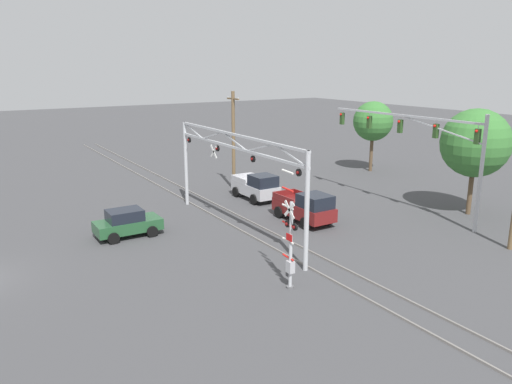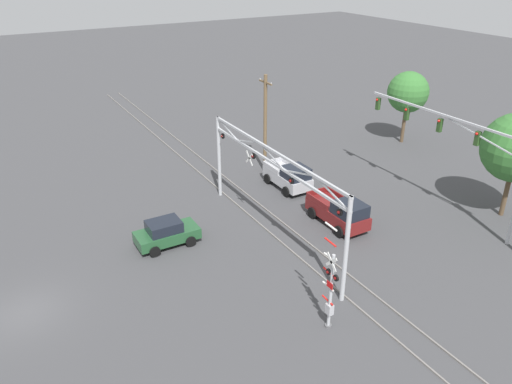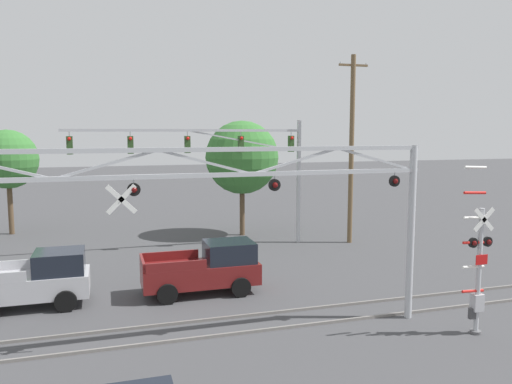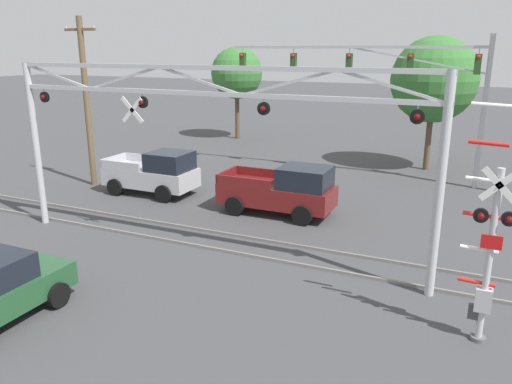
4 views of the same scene
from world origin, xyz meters
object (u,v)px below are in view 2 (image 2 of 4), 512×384
Objects in this scene: crossing_signal_mast at (330,291)px; utility_pole_left at (265,123)px; sedan_waiting at (166,233)px; background_tree_far_left_verge at (408,92)px; pickup_truck_lead at (340,212)px; pickup_truck_following at (289,176)px; crossing_gantry at (271,177)px; traffic_signal_span at (470,146)px.

utility_pole_left reaches higher than crossing_signal_mast.
sedan_waiting is 0.48× the size of utility_pole_left.
crossing_signal_mast is at bearing -51.91° from background_tree_far_left_verge.
pickup_truck_following is at bearing 177.59° from pickup_truck_lead.
background_tree_far_left_verge is (-3.26, 15.06, 3.80)m from pickup_truck_following.
crossing_gantry is 1.11× the size of traffic_signal_span.
traffic_signal_span is 3.06× the size of pickup_truck_following.
pickup_truck_lead is (0.93, 4.81, -3.28)m from crossing_gantry.
pickup_truck_following is at bearing -2.01° from utility_pole_left.
crossing_signal_mast is 1.42× the size of sedan_waiting.
traffic_signal_span reaches higher than pickup_truck_lead.
utility_pole_left is 1.19× the size of background_tree_far_left_verge.
background_tree_far_left_verge is (-17.27, 22.03, 2.74)m from crossing_signal_mast.
utility_pole_left is 14.96m from background_tree_far_left_verge.
crossing_gantry is at bearing -42.52° from pickup_truck_following.
traffic_signal_span is 9.31m from pickup_truck_lead.
pickup_truck_lead is at bearing -2.26° from utility_pole_left.
pickup_truck_lead is 1.21× the size of sedan_waiting.
pickup_truck_following is (-6.48, 0.27, -0.00)m from pickup_truck_lead.
traffic_signal_span is (-4.42, 14.40, 3.15)m from crossing_signal_mast.
pickup_truck_lead is (-7.52, 6.69, -1.05)m from crossing_signal_mast.
pickup_truck_following is at bearing 153.55° from crossing_signal_mast.
traffic_signal_span is (4.04, 12.52, 0.92)m from crossing_gantry.
background_tree_far_left_verge reaches higher than pickup_truck_lead.
crossing_signal_mast is 0.69× the size of utility_pole_left.
traffic_signal_span reaches higher than crossing_signal_mast.
traffic_signal_span is at bearing 28.52° from utility_pole_left.
crossing_gantry is at bearing 167.47° from crossing_signal_mast.
traffic_signal_span reaches higher than crossing_gantry.
pickup_truck_lead is 1.09× the size of pickup_truck_following.
crossing_signal_mast is at bearing -26.45° from pickup_truck_following.
traffic_signal_span is 3.41× the size of sedan_waiting.
background_tree_far_left_verge is at bearing 113.61° from crossing_gantry.
utility_pole_left is (-6.83, 11.20, 3.31)m from sedan_waiting.
crossing_gantry is at bearing 66.82° from sedan_waiting.
pickup_truck_lead is at bearing -57.57° from background_tree_far_left_verge.
traffic_signal_span is 20.13m from sedan_waiting.
crossing_signal_mast is 0.42× the size of traffic_signal_span.
utility_pole_left is (-13.43, -7.30, -1.07)m from traffic_signal_span.
crossing_signal_mast is at bearing 20.42° from sedan_waiting.
crossing_gantry reaches higher than crossing_signal_mast.
background_tree_far_left_verge is (-6.25, 26.13, 3.98)m from sedan_waiting.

